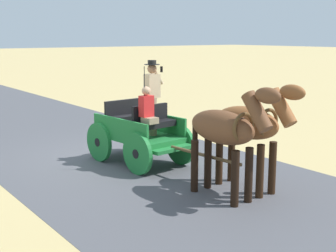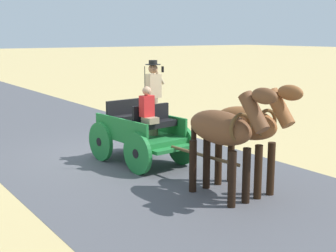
{
  "view_description": "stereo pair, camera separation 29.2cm",
  "coord_description": "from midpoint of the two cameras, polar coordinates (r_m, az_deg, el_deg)",
  "views": [
    {
      "loc": [
        5.8,
        10.5,
        3.08
      ],
      "look_at": [
        -0.23,
        2.18,
        1.1
      ],
      "focal_mm": 50.69,
      "sensor_mm": 36.0,
      "label": 1
    },
    {
      "loc": [
        5.56,
        10.67,
        3.08
      ],
      "look_at": [
        -0.23,
        2.18,
        1.1
      ],
      "focal_mm": 50.69,
      "sensor_mm": 36.0,
      "label": 2
    }
  ],
  "objects": [
    {
      "name": "horse_near_side",
      "position": [
        9.42,
        10.61,
        -0.01
      ],
      "size": [
        0.64,
        2.13,
        2.21
      ],
      "color": "brown",
      "rests_on": "ground"
    },
    {
      "name": "ground_plane",
      "position": [
        12.4,
        -5.9,
        -3.53
      ],
      "size": [
        200.0,
        200.0,
        0.0
      ],
      "primitive_type": "plane",
      "color": "tan"
    },
    {
      "name": "road_surface",
      "position": [
        12.4,
        -5.9,
        -3.51
      ],
      "size": [
        6.16,
        160.0,
        0.01
      ],
      "primitive_type": "cube",
      "color": "#4C4C51",
      "rests_on": "ground"
    },
    {
      "name": "horse_off_side",
      "position": [
        8.89,
        7.65,
        -0.57
      ],
      "size": [
        0.64,
        2.13,
        2.21
      ],
      "color": "brown",
      "rests_on": "ground"
    },
    {
      "name": "horse_drawn_carriage",
      "position": [
        11.43,
        -2.38,
        -0.52
      ],
      "size": [
        1.63,
        4.52,
        2.5
      ],
      "color": "#1E7233",
      "rests_on": "ground"
    }
  ]
}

